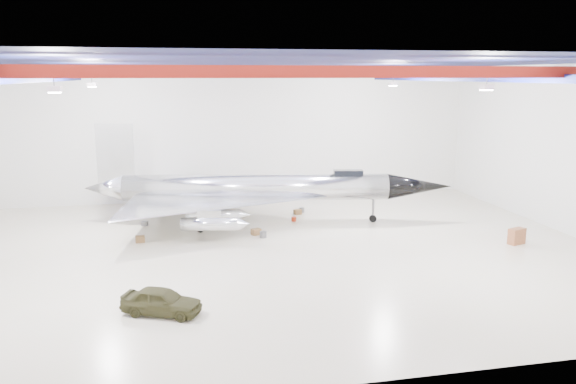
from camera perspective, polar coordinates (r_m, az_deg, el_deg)
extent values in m
plane|color=beige|center=(33.48, -2.15, -6.09)|extent=(40.00, 40.00, 0.00)
plane|color=silver|center=(46.97, -5.29, 5.90)|extent=(40.00, 0.00, 40.00)
plane|color=silver|center=(40.60, 26.90, 3.76)|extent=(0.00, 30.00, 30.00)
plane|color=#0A0F38|center=(31.88, -2.31, 13.09)|extent=(40.00, 40.00, 0.00)
cube|color=maroon|center=(23.04, 1.48, 12.12)|extent=(39.50, 0.25, 0.50)
cube|color=maroon|center=(28.91, -1.30, 12.04)|extent=(39.50, 0.25, 0.50)
cube|color=maroon|center=(34.83, -3.13, 11.98)|extent=(39.50, 0.25, 0.50)
cube|color=maroon|center=(40.77, -4.43, 11.93)|extent=(39.50, 0.25, 0.50)
cube|color=#0C124D|center=(32.14, -24.28, 10.47)|extent=(0.25, 29.50, 0.40)
cube|color=#0C124D|center=(35.86, 17.35, 10.99)|extent=(0.25, 29.50, 0.40)
cube|color=silver|center=(25.87, -22.64, 9.64)|extent=(0.55, 0.55, 0.25)
cube|color=silver|center=(29.66, 19.52, 10.03)|extent=(0.55, 0.55, 0.25)
cube|color=silver|center=(37.73, -19.29, 10.27)|extent=(0.55, 0.55, 0.25)
cube|color=silver|center=(40.43, 10.62, 10.77)|extent=(0.55, 0.55, 0.25)
cylinder|color=silver|center=(39.31, -3.24, 0.47)|extent=(18.44, 5.04, 1.84)
cone|color=black|center=(40.64, 13.18, 0.55)|extent=(4.85, 2.62, 1.84)
cone|color=silver|center=(41.00, -18.19, 0.37)|extent=(3.04, 2.30, 1.84)
cube|color=silver|center=(40.37, -17.15, 3.71)|extent=(2.56, 0.56, 4.14)
cube|color=black|center=(39.48, 6.13, 1.90)|extent=(2.12, 1.08, 0.46)
cylinder|color=silver|center=(34.88, -7.99, -3.26)|extent=(3.59, 1.43, 0.83)
cylinder|color=silver|center=(37.09, -7.61, -2.34)|extent=(3.59, 1.43, 0.83)
cylinder|color=silver|center=(42.44, -6.85, -0.53)|extent=(3.59, 1.43, 0.83)
cylinder|color=silver|center=(44.68, -6.59, 0.10)|extent=(3.59, 1.43, 0.83)
cylinder|color=#59595B|center=(40.31, 8.64, -1.90)|extent=(0.17, 0.17, 1.66)
cylinder|color=black|center=(40.45, 8.61, -2.69)|extent=(0.54, 0.29, 0.52)
cylinder|color=#59595B|center=(37.75, -8.91, -2.85)|extent=(0.17, 0.17, 1.66)
cylinder|color=black|center=(37.90, -8.88, -3.68)|extent=(0.54, 0.29, 0.52)
cylinder|color=#59595B|center=(42.19, -8.14, -1.28)|extent=(0.17, 0.17, 1.66)
cylinder|color=black|center=(42.32, -8.11, -2.03)|extent=(0.54, 0.29, 0.52)
imported|color=#36341B|center=(25.54, -12.73, -10.76)|extent=(3.79, 2.74, 1.20)
cube|color=brown|center=(37.60, 22.21, -4.18)|extent=(1.20, 0.87, 0.99)
cube|color=olive|center=(36.47, -14.79, -4.65)|extent=(0.59, 0.49, 0.40)
cube|color=#A32A10|center=(42.79, -5.54, -1.97)|extent=(0.50, 0.46, 0.28)
cylinder|color=#59595B|center=(36.27, -2.54, -4.35)|extent=(0.51, 0.51, 0.40)
cube|color=olive|center=(42.24, 0.98, -2.04)|extent=(0.62, 0.55, 0.37)
cube|color=#59595B|center=(40.37, -14.36, -3.12)|extent=(0.50, 0.43, 0.30)
cylinder|color=#A32A10|center=(40.28, 0.59, -2.76)|extent=(0.46, 0.46, 0.32)
cube|color=olive|center=(36.94, -3.26, -4.06)|extent=(0.71, 0.65, 0.40)
cylinder|color=#59595B|center=(42.87, 1.40, -1.83)|extent=(0.54, 0.54, 0.37)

